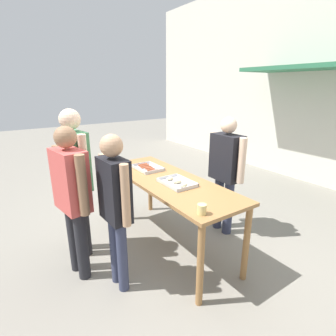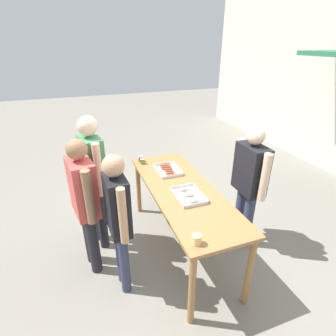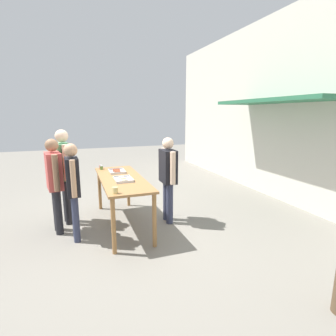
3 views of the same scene
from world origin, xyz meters
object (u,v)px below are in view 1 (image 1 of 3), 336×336
condiment_jar_mustard (117,162)px  food_tray_sausages (148,168)px  food_tray_buns (177,183)px  condiment_jar_ketchup (119,163)px  person_server_behind_table (226,167)px  person_customer_waiting_in_line (72,192)px  beer_cup (202,209)px  person_customer_with_cup (115,200)px  person_customer_holding_hotdog (76,171)px

condiment_jar_mustard → food_tray_sausages: bearing=31.6°
food_tray_buns → condiment_jar_mustard: size_ratio=5.23×
condiment_jar_ketchup → person_server_behind_table: size_ratio=0.05×
food_tray_buns → person_customer_waiting_in_line: 1.19m
beer_cup → person_customer_waiting_in_line: (-1.04, -0.90, 0.02)m
food_tray_sausages → condiment_jar_ketchup: size_ratio=5.03×
person_customer_with_cup → person_customer_waiting_in_line: person_customer_waiting_in_line is taller
condiment_jar_ketchup → beer_cup: (1.83, 0.01, 0.01)m
condiment_jar_ketchup → person_customer_with_cup: person_customer_with_cup is taller
food_tray_sausages → condiment_jar_mustard: bearing=-148.4°
beer_cup → person_server_behind_table: person_server_behind_table is taller
beer_cup → food_tray_sausages: bearing=169.9°
condiment_jar_ketchup → person_customer_with_cup: 1.36m
condiment_jar_mustard → beer_cup: (1.92, 0.01, 0.01)m
person_customer_holding_hotdog → beer_cup: bearing=-162.6°
condiment_jar_ketchup → person_customer_waiting_in_line: person_customer_waiting_in_line is taller
condiment_jar_mustard → person_server_behind_table: bearing=46.2°
food_tray_sausages → person_customer_holding_hotdog: 1.02m
food_tray_buns → person_server_behind_table: (-0.06, 0.88, 0.04)m
condiment_jar_mustard → person_customer_with_cup: bearing=-23.9°
food_tray_buns → person_customer_with_cup: person_customer_with_cup is taller
food_tray_sausages → person_customer_with_cup: person_customer_with_cup is taller
food_tray_sausages → condiment_jar_mustard: size_ratio=5.03×
food_tray_sausages → person_customer_with_cup: (0.87, -0.86, 0.05)m
person_server_behind_table → person_customer_waiting_in_line: size_ratio=0.99×
food_tray_buns → person_customer_waiting_in_line: person_customer_waiting_in_line is taller
beer_cup → person_server_behind_table: (-0.81, 1.14, 0.00)m
person_customer_with_cup → condiment_jar_ketchup: bearing=-28.9°
person_customer_with_cup → beer_cup: bearing=-138.8°
food_tray_buns → person_customer_with_cup: size_ratio=0.27×
person_server_behind_table → person_customer_waiting_in_line: bearing=-95.3°
food_tray_buns → beer_cup: beer_cup is taller
person_server_behind_table → person_customer_waiting_in_line: (-0.22, -2.04, 0.02)m
food_tray_buns → condiment_jar_mustard: 1.20m
beer_cup → person_customer_with_cup: bearing=-135.4°
beer_cup → person_customer_holding_hotdog: 1.62m
person_customer_holding_hotdog → person_customer_waiting_in_line: person_customer_holding_hotdog is taller
condiment_jar_mustard → person_customer_with_cup: 1.44m
condiment_jar_ketchup → beer_cup: bearing=0.4°
person_customer_with_cup → person_customer_holding_hotdog: bearing=6.5°
person_customer_holding_hotdog → person_customer_with_cup: bearing=180.0°
person_server_behind_table → person_customer_holding_hotdog: bearing=-107.2°
food_tray_buns → beer_cup: bearing=-19.2°
person_customer_waiting_in_line → person_customer_holding_hotdog: bearing=-31.1°
condiment_jar_ketchup → person_customer_with_cup: bearing=-25.5°
food_tray_buns → person_customer_with_cup: bearing=-80.2°
condiment_jar_ketchup → food_tray_buns: bearing=14.2°
food_tray_sausages → person_customer_with_cup: 1.22m
condiment_jar_mustard → beer_cup: size_ratio=0.87×
food_tray_sausages → food_tray_buns: (0.72, -0.00, 0.00)m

